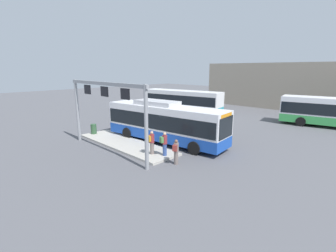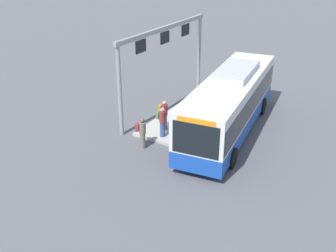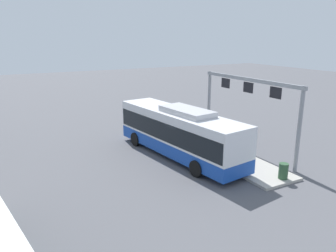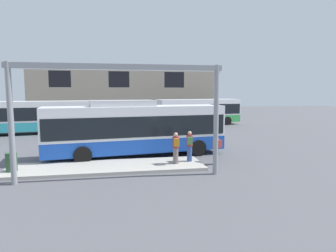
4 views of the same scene
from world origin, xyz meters
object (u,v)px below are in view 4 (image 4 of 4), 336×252
Objects in this scene: person_waiting_mid at (176,147)px; person_waiting_near at (216,148)px; bus_background_right at (199,110)px; trash_bin at (11,162)px; person_boarding at (190,145)px; bus_main at (136,127)px; bus_background_left at (35,115)px.

person_waiting_near is at bearing -85.80° from person_waiting_mid.
person_waiting_near is at bearing -114.66° from bus_background_right.
bus_background_right is 11.71× the size of trash_bin.
person_waiting_mid is (-6.87, -19.34, -0.73)m from bus_background_right.
person_boarding is 1.45m from person_waiting_near.
bus_background_right reaches higher than person_waiting_mid.
bus_main is 18.45m from bus_background_right.
bus_background_right is at bearing 4.46° from bus_background_left.
bus_background_left is at bearing -176.83° from bus_background_right.
bus_main reaches higher than person_waiting_near.
trash_bin is at bearing 104.48° from person_boarding.
person_waiting_mid reaches higher than person_waiting_near.
person_boarding reaches higher than trash_bin.
bus_background_right is at bearing 52.44° from trash_bin.
trash_bin is (-8.07, -0.08, -0.44)m from person_waiting_mid.
bus_background_left reaches higher than trash_bin.
bus_main is 6.68× the size of person_waiting_near.
bus_background_left is at bearing 37.16° from person_waiting_mid.
person_waiting_mid is at bearing -66.53° from bus_main.
trash_bin is at bearing 92.47° from person_waiting_mid.
bus_background_left is (-8.66, 11.79, -0.03)m from bus_main.
bus_background_left is 18.24m from person_waiting_mid.
person_boarding is at bearing 51.72° from person_waiting_near.
bus_background_left is at bearing 118.58° from bus_main.
bus_main is 12.39× the size of trash_bin.
person_waiting_mid reaches higher than trash_bin.
person_waiting_mid is (-0.86, -0.42, 0.00)m from person_boarding.
person_waiting_near is at bearing -91.67° from person_boarding.
person_waiting_near reaches higher than trash_bin.
person_boarding is 1.86× the size of trash_bin.
bus_main is 14.63m from bus_background_left.
bus_background_right reaches higher than person_boarding.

